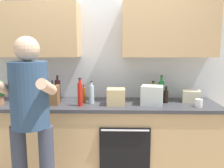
# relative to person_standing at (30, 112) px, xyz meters

# --- Properties ---
(back_wall_unit) EXTENTS (4.00, 0.38, 2.50)m
(back_wall_unit) POSITION_rel_person_standing_xyz_m (0.58, 0.98, 0.51)
(back_wall_unit) COLOR silver
(back_wall_unit) RESTS_ON ground
(counter) EXTENTS (2.84, 0.67, 0.90)m
(counter) POSITION_rel_person_standing_xyz_m (0.58, 0.71, -0.53)
(counter) COLOR tan
(counter) RESTS_ON ground
(person_standing) EXTENTS (0.49, 0.45, 1.66)m
(person_standing) POSITION_rel_person_standing_xyz_m (0.00, 0.00, 0.00)
(person_standing) COLOR #383D4C
(person_standing) RESTS_ON ground
(bottle_soda) EXTENTS (0.07, 0.07, 0.32)m
(bottle_soda) POSITION_rel_person_standing_xyz_m (1.34, 0.88, 0.05)
(bottle_soda) COLOR #198C33
(bottle_soda) RESTS_ON counter
(bottle_hotsauce) EXTENTS (0.06, 0.06, 0.33)m
(bottle_hotsauce) POSITION_rel_person_standing_xyz_m (0.36, 0.57, 0.06)
(bottle_hotsauce) COLOR red
(bottle_hotsauce) RESTS_ON counter
(bottle_water) EXTENTS (0.06, 0.06, 0.27)m
(bottle_water) POSITION_rel_person_standing_xyz_m (0.48, 0.69, 0.03)
(bottle_water) COLOR silver
(bottle_water) RESTS_ON counter
(bottle_soy) EXTENTS (0.06, 0.06, 0.20)m
(bottle_soy) POSITION_rel_person_standing_xyz_m (1.38, 0.75, 0.00)
(bottle_soy) COLOR black
(bottle_soy) RESTS_ON counter
(bottle_syrup) EXTENTS (0.05, 0.05, 0.22)m
(bottle_syrup) POSITION_rel_person_standing_xyz_m (0.38, 0.74, 0.01)
(bottle_syrup) COLOR #8C4C14
(bottle_syrup) RESTS_ON counter
(bottle_wine) EXTENTS (0.07, 0.07, 0.33)m
(bottle_wine) POSITION_rel_person_standing_xyz_m (0.05, 0.79, 0.06)
(bottle_wine) COLOR #471419
(bottle_wine) RESTS_ON counter
(bottle_oil) EXTENTS (0.07, 0.07, 0.25)m
(bottle_oil) POSITION_rel_person_standing_xyz_m (1.24, 0.89, 0.01)
(bottle_oil) COLOR olive
(bottle_oil) RESTS_ON counter
(cup_coffee) EXTENTS (0.08, 0.08, 0.09)m
(cup_coffee) POSITION_rel_person_standing_xyz_m (1.71, 0.55, -0.04)
(cup_coffee) COLOR white
(cup_coffee) RESTS_ON counter
(mixing_bowl) EXTENTS (0.21, 0.21, 0.07)m
(mixing_bowl) POSITION_rel_person_standing_xyz_m (-0.39, 0.80, -0.05)
(mixing_bowl) COLOR silver
(mixing_bowl) RESTS_ON counter
(knife_block) EXTENTS (0.10, 0.14, 0.29)m
(knife_block) POSITION_rel_person_standing_xyz_m (0.05, 0.63, 0.03)
(knife_block) COLOR brown
(knife_block) RESTS_ON counter
(grocery_bag_bread) EXTENTS (0.21, 0.20, 0.19)m
(grocery_bag_bread) POSITION_rel_person_standing_xyz_m (0.77, 0.63, 0.01)
(grocery_bag_bread) COLOR tan
(grocery_bag_bread) RESTS_ON counter
(grocery_bag_rice) EXTENTS (0.24, 0.22, 0.15)m
(grocery_bag_rice) POSITION_rel_person_standing_xyz_m (1.70, 0.79, -0.01)
(grocery_bag_rice) COLOR beige
(grocery_bag_rice) RESTS_ON counter
(grocery_bag_produce) EXTENTS (0.28, 0.25, 0.23)m
(grocery_bag_produce) POSITION_rel_person_standing_xyz_m (1.19, 0.64, 0.03)
(grocery_bag_produce) COLOR silver
(grocery_bag_produce) RESTS_ON counter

